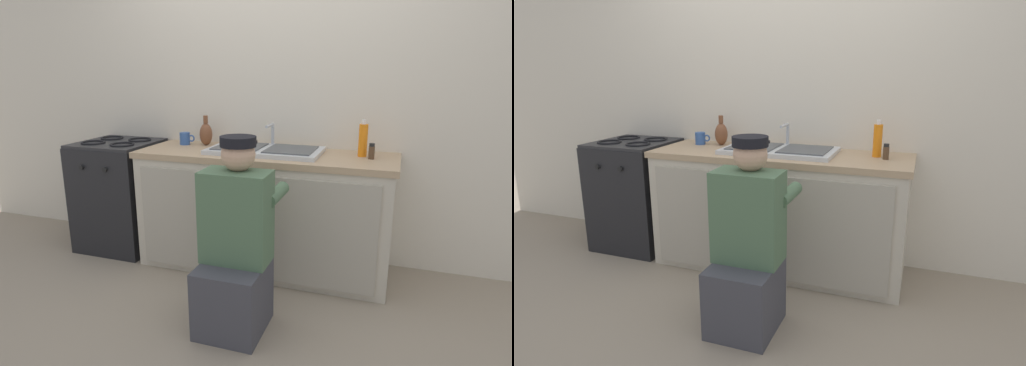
% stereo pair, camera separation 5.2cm
% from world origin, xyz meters
% --- Properties ---
extents(ground_plane, '(12.00, 12.00, 0.00)m').
position_xyz_m(ground_plane, '(0.00, 0.00, 0.00)').
color(ground_plane, gray).
extents(back_wall, '(6.00, 0.10, 2.50)m').
position_xyz_m(back_wall, '(0.00, 0.65, 1.25)').
color(back_wall, beige).
rests_on(back_wall, ground_plane).
extents(counter_cabinet, '(1.81, 0.62, 0.83)m').
position_xyz_m(counter_cabinet, '(0.00, 0.29, 0.42)').
color(counter_cabinet, beige).
rests_on(counter_cabinet, ground_plane).
extents(countertop, '(1.85, 0.62, 0.04)m').
position_xyz_m(countertop, '(0.00, 0.30, 0.85)').
color(countertop, tan).
rests_on(countertop, counter_cabinet).
extents(sink_double_basin, '(0.80, 0.44, 0.19)m').
position_xyz_m(sink_double_basin, '(0.00, 0.30, 0.89)').
color(sink_double_basin, silver).
rests_on(sink_double_basin, countertop).
extents(stove_range, '(0.60, 0.62, 0.90)m').
position_xyz_m(stove_range, '(-1.25, 0.30, 0.45)').
color(stove_range, black).
rests_on(stove_range, ground_plane).
extents(plumber_person, '(0.42, 0.61, 1.10)m').
position_xyz_m(plumber_person, '(0.08, -0.50, 0.46)').
color(plumber_person, '#3F3F47').
rests_on(plumber_person, ground_plane).
extents(vase_decorative, '(0.10, 0.10, 0.23)m').
position_xyz_m(vase_decorative, '(-0.53, 0.45, 0.96)').
color(vase_decorative, brown).
rests_on(vase_decorative, countertop).
extents(spice_bottle_pepper, '(0.04, 0.04, 0.10)m').
position_xyz_m(spice_bottle_pepper, '(0.74, 0.31, 0.93)').
color(spice_bottle_pepper, '#513823').
rests_on(spice_bottle_pepper, countertop).
extents(soap_bottle_orange, '(0.06, 0.06, 0.25)m').
position_xyz_m(soap_bottle_orange, '(0.67, 0.38, 0.99)').
color(soap_bottle_orange, orange).
rests_on(soap_bottle_orange, countertop).
extents(coffee_mug, '(0.13, 0.08, 0.09)m').
position_xyz_m(coffee_mug, '(-0.70, 0.42, 0.92)').
color(coffee_mug, '#335699').
rests_on(coffee_mug, countertop).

